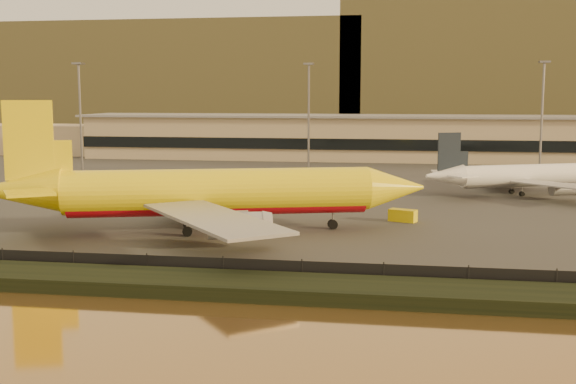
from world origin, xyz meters
name	(u,v)px	position (x,y,z in m)	size (l,w,h in m)	color
ground	(301,255)	(0.00, 0.00, 0.00)	(900.00, 900.00, 0.00)	black
embankment	(275,287)	(0.00, -17.00, 0.70)	(320.00, 7.00, 1.40)	black
tarmac	(357,170)	(0.00, 95.00, 0.10)	(320.00, 220.00, 0.20)	#2D2D2D
perimeter_fence	(282,271)	(0.00, -13.00, 1.30)	(300.00, 0.05, 2.20)	black
terminal_building	(314,138)	(-14.52, 125.55, 6.25)	(202.00, 25.00, 12.60)	tan
apron_light_masts	(422,108)	(15.00, 75.00, 15.70)	(152.20, 12.20, 25.40)	slate
distant_hills	(351,72)	(-20.74, 340.00, 31.39)	(470.00, 160.00, 70.00)	brown
dhl_cargo_jet	(211,193)	(-13.95, 11.39, 5.49)	(58.30, 55.73, 17.71)	yellow
white_narrowbody_jet	(528,176)	(34.18, 56.24, 3.69)	(38.83, 36.68, 11.71)	white
gse_vehicle_yellow	(403,215)	(11.59, 23.66, 1.09)	(3.95, 1.78, 1.78)	yellow
gse_vehicle_white	(195,201)	(-22.20, 31.55, 1.19)	(4.41, 1.98, 1.98)	white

